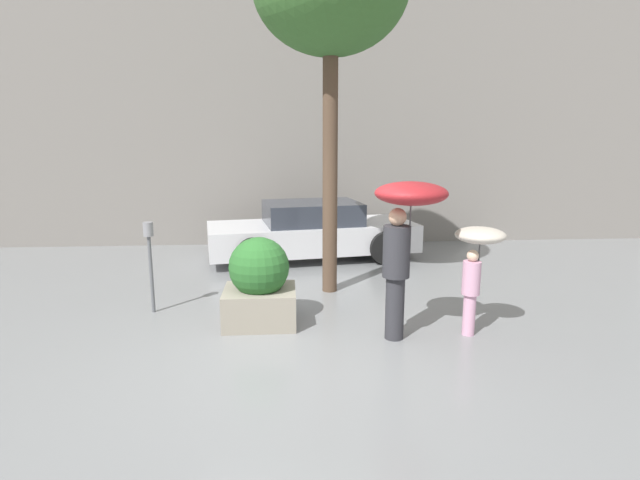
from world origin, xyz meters
The scene contains 7 objects.
ground_plane centered at (0.00, 0.00, 0.00)m, with size 40.00×40.00×0.00m, color slate.
building_facade centered at (0.00, 6.50, 3.00)m, with size 18.00×0.30×6.00m.
planter_box centered at (-0.37, 1.08, 0.56)m, with size 0.97×0.84×1.20m.
person_adult centered at (1.44, 0.41, 1.50)m, with size 0.88×0.88×1.99m.
person_child centered at (2.40, 0.51, 1.08)m, with size 0.63×0.63×1.41m.
parked_car_near centered at (0.55, 4.84, 0.56)m, with size 4.50×2.41×1.19m.
parking_meter centered at (-1.95, 1.64, 0.95)m, with size 0.14×0.14×1.33m.
Camera 1 is at (-0.01, -5.45, 2.50)m, focal length 28.00 mm.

